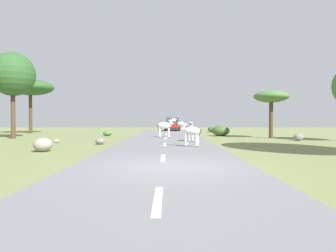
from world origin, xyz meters
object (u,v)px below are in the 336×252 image
object	(u,v)px
zebra_2	(189,131)
bush_0	(211,129)
zebra_1	(164,126)
rock_3	(99,141)
rock_0	(42,145)
rock_1	(55,141)
tree_3	(270,97)
tree_5	(11,75)
tree_0	(29,88)
bush_2	(106,133)
car_0	(171,125)
bush_1	(220,131)
zebra_0	(190,129)
rock_2	(297,137)

from	to	relation	value
zebra_2	bush_0	bearing A→B (deg)	16.45
zebra_1	rock_3	xyz separation A→B (m)	(-4.02, -6.14, -0.84)
rock_0	rock_3	world-z (taller)	rock_0
bush_0	rock_1	xyz separation A→B (m)	(-12.70, -15.52, -0.22)
tree_3	zebra_1	bearing A→B (deg)	178.59
rock_3	zebra_1	bearing A→B (deg)	56.76
zebra_2	tree_5	bearing A→B (deg)	90.92
rock_1	bush_0	bearing A→B (deg)	50.72
tree_5	rock_3	size ratio (longest dim) A/B	11.62
zebra_1	tree_0	distance (m)	17.39
tree_0	bush_2	xyz separation A→B (m)	(9.50, -4.84, -4.80)
tree_0	rock_1	distance (m)	15.86
bush_2	bush_0	bearing A→B (deg)	34.17
car_0	rock_1	bearing A→B (deg)	69.72
zebra_2	car_0	xyz separation A→B (m)	(-0.64, 23.10, -0.06)
bush_0	rock_1	size ratio (longest dim) A/B	2.98
zebra_1	rock_3	bearing A→B (deg)	-23.26
bush_2	rock_0	distance (m)	13.12
rock_3	car_0	bearing A→B (deg)	77.15
zebra_2	bush_1	distance (m)	11.61
rock_1	tree_5	bearing A→B (deg)	140.46
rock_0	rock_3	distance (m)	4.36
bush_1	tree_5	bearing A→B (deg)	-167.91
car_0	tree_0	distance (m)	17.83
tree_5	zebra_1	bearing A→B (deg)	3.73
zebra_0	tree_3	xyz separation A→B (m)	(6.92, 3.89, 2.50)
rock_2	car_0	bearing A→B (deg)	116.11
tree_3	rock_0	distance (m)	17.88
tree_5	bush_1	world-z (taller)	tree_5
car_0	bush_2	world-z (taller)	car_0
zebra_2	bush_1	size ratio (longest dim) A/B	0.87
zebra_1	tree_5	size ratio (longest dim) A/B	0.25
tree_5	bush_1	distance (m)	18.39
car_0	bush_2	bearing A→B (deg)	63.75
tree_3	bush_0	xyz separation A→B (m)	(-3.18, 10.72, -3.03)
tree_3	rock_3	distance (m)	14.40
bush_2	rock_3	xyz separation A→B (m)	(1.46, -9.17, -0.05)
tree_5	rock_0	xyz separation A→B (m)	(6.39, -9.29, -4.81)
car_0	tree_5	xyz separation A→B (m)	(-13.08, -15.83, 4.30)
tree_0	rock_3	distance (m)	18.43
zebra_1	bush_2	xyz separation A→B (m)	(-5.48, 3.03, -0.79)
tree_5	bush_0	world-z (taller)	tree_5
bush_1	zebra_2	bearing A→B (deg)	-108.50
tree_0	bush_0	bearing A→B (deg)	7.32
rock_3	rock_1	bearing A→B (deg)	160.34
tree_5	rock_1	bearing A→B (deg)	-39.54
tree_0	bush_2	world-z (taller)	tree_0
tree_0	rock_0	size ratio (longest dim) A/B	6.24
bush_1	rock_2	world-z (taller)	bush_1
tree_5	rock_1	world-z (taller)	tree_5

